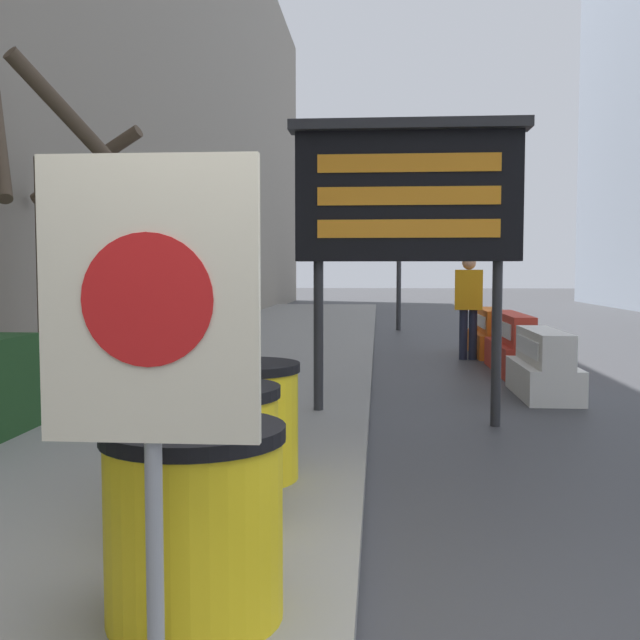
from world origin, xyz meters
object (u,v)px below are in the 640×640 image
jersey_barrier_white (543,367)px  pedestrian_worker (469,299)px  jersey_barrier_red_striped (512,346)px  jersey_barrier_orange_near (490,335)px  barrel_drum_foreground (195,521)px  traffic_cone_near (517,341)px  traffic_cone_mid (526,354)px  warning_sign (150,328)px  message_board (408,196)px  barrel_drum_middle (212,458)px  traffic_light_near_curb (399,208)px  barrel_drum_back (245,420)px

jersey_barrier_white → pedestrian_worker: 3.85m
jersey_barrier_red_striped → jersey_barrier_orange_near: bearing=90.0°
barrel_drum_foreground → traffic_cone_near: (3.05, 9.62, -0.17)m
barrel_drum_foreground → jersey_barrier_red_striped: bearing=72.0°
traffic_cone_mid → pedestrian_worker: pedestrian_worker is taller
jersey_barrier_white → jersey_barrier_orange_near: jersey_barrier_orange_near is taller
barrel_drum_foreground → pedestrian_worker: pedestrian_worker is taller
jersey_barrier_white → traffic_cone_near: (0.27, 3.23, 0.01)m
jersey_barrier_red_striped → jersey_barrier_white: bearing=-90.0°
warning_sign → message_board: 5.28m
warning_sign → jersey_barrier_red_striped: 9.58m
jersey_barrier_red_striped → barrel_drum_middle: bearing=-111.2°
jersey_barrier_white → traffic_cone_mid: 1.65m
barrel_drum_foreground → message_board: bearing=77.3°
traffic_cone_near → traffic_light_near_curb: 7.47m
jersey_barrier_red_striped → pedestrian_worker: 1.76m
message_board → pedestrian_worker: (1.27, 5.58, -1.23)m
jersey_barrier_white → jersey_barrier_orange_near: 4.40m
warning_sign → traffic_cone_mid: size_ratio=2.63×
barrel_drum_middle → traffic_cone_mid: 7.65m
barrel_drum_middle → jersey_barrier_white: bearing=61.3°
barrel_drum_foreground → jersey_barrier_red_striped: (2.78, 8.58, -0.14)m
barrel_drum_foreground → message_board: (1.03, 4.56, 1.75)m
message_board → pedestrian_worker: size_ratio=1.68×
message_board → traffic_cone_near: message_board is taller
jersey_barrier_white → barrel_drum_middle: bearing=-118.7°
warning_sign → jersey_barrier_orange_near: 11.71m
jersey_barrier_white → jersey_barrier_red_striped: jersey_barrier_red_striped is taller
traffic_cone_mid → pedestrian_worker: 2.30m
message_board → jersey_barrier_white: 3.18m
barrel_drum_middle → jersey_barrier_orange_near: (2.94, 9.77, -0.16)m
jersey_barrier_red_striped → traffic_light_near_curb: (-1.51, 7.75, 2.73)m
jersey_barrier_white → pedestrian_worker: (-0.48, 3.75, 0.70)m
jersey_barrier_white → pedestrian_worker: bearing=97.2°
jersey_barrier_orange_near → pedestrian_worker: 1.06m
barrel_drum_back → traffic_cone_mid: size_ratio=1.16×
barrel_drum_back → message_board: size_ratio=0.26×
jersey_barrier_white → barrel_drum_foreground: bearing=-113.5°
barrel_drum_back → traffic_light_near_curb: size_ratio=0.18×
pedestrian_worker → traffic_light_near_curb: bearing=106.0°
barrel_drum_back → traffic_light_near_curb: 14.59m
pedestrian_worker → barrel_drum_foreground: bearing=-96.3°
warning_sign → pedestrian_worker: size_ratio=1.00×
jersey_barrier_white → warning_sign: bearing=-112.0°
barrel_drum_middle → jersey_barrier_orange_near: 10.21m
barrel_drum_middle → jersey_barrier_red_striped: size_ratio=0.38×
barrel_drum_back → jersey_barrier_white: (2.94, 4.34, -0.18)m
barrel_drum_foreground → traffic_cone_mid: size_ratio=1.16×
barrel_drum_back → jersey_barrier_white: bearing=55.9°
message_board → traffic_cone_mid: (1.85, 3.48, -1.95)m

